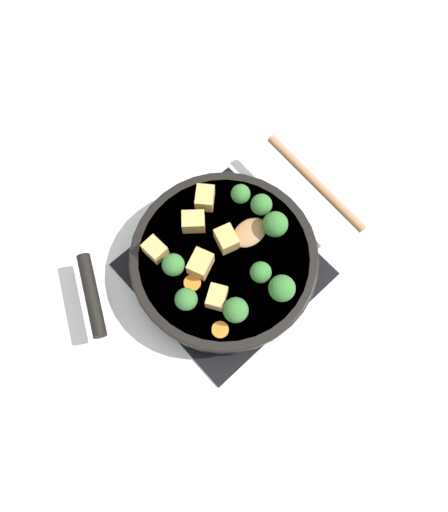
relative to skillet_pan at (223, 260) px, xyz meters
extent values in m
plane|color=silver|center=(0.00, 0.00, -0.06)|extent=(2.40, 2.40, 0.00)
cube|color=black|center=(0.00, 0.00, -0.05)|extent=(0.31, 0.31, 0.01)
torus|color=black|center=(0.00, 0.00, -0.04)|extent=(0.24, 0.24, 0.01)
cube|color=black|center=(0.00, 0.00, -0.04)|extent=(0.01, 0.23, 0.01)
cube|color=black|center=(0.00, 0.00, -0.04)|extent=(0.23, 0.01, 0.01)
cylinder|color=black|center=(0.00, 0.00, 0.00)|extent=(0.33, 0.33, 0.05)
cylinder|color=brown|center=(0.00, 0.00, 0.00)|extent=(0.30, 0.30, 0.04)
torus|color=black|center=(0.00, 0.00, 0.02)|extent=(0.34, 0.34, 0.01)
cylinder|color=black|center=(0.21, -0.11, 0.01)|extent=(0.09, 0.15, 0.02)
ellipsoid|color=#A87A4C|center=(-0.06, 0.00, 0.03)|extent=(0.07, 0.05, 0.01)
cylinder|color=#A87A4C|center=(-0.22, 0.01, 0.03)|extent=(0.03, 0.25, 0.02)
cube|color=tan|center=(0.06, 0.05, 0.04)|extent=(0.05, 0.05, 0.03)
cube|color=tan|center=(-0.05, -0.10, 0.04)|extent=(0.05, 0.05, 0.03)
cube|color=tan|center=(0.00, -0.08, 0.04)|extent=(0.05, 0.05, 0.03)
cube|color=tan|center=(0.08, -0.08, 0.04)|extent=(0.03, 0.04, 0.03)
cube|color=tan|center=(-0.02, -0.02, 0.04)|extent=(0.04, 0.05, 0.03)
cube|color=tan|center=(0.04, -0.01, 0.04)|extent=(0.05, 0.05, 0.03)
cylinder|color=#709956|center=(0.10, 0.02, 0.03)|extent=(0.01, 0.01, 0.01)
sphere|color=#387533|center=(0.10, 0.02, 0.05)|extent=(0.04, 0.04, 0.04)
cylinder|color=#709956|center=(0.05, 0.09, 0.03)|extent=(0.01, 0.01, 0.01)
sphere|color=#387533|center=(0.05, 0.09, 0.05)|extent=(0.04, 0.04, 0.04)
cylinder|color=#709956|center=(-0.02, 0.07, 0.03)|extent=(0.01, 0.01, 0.01)
sphere|color=#387533|center=(-0.02, 0.07, 0.05)|extent=(0.04, 0.04, 0.04)
cylinder|color=#709956|center=(-0.11, -0.02, 0.03)|extent=(0.01, 0.01, 0.01)
sphere|color=#387533|center=(-0.11, -0.02, 0.05)|extent=(0.04, 0.04, 0.04)
cylinder|color=#709956|center=(-0.10, 0.03, 0.03)|extent=(0.01, 0.01, 0.01)
sphere|color=#387533|center=(-0.10, 0.03, 0.05)|extent=(0.05, 0.05, 0.05)
cylinder|color=#709956|center=(0.08, -0.04, 0.03)|extent=(0.01, 0.01, 0.01)
sphere|color=#387533|center=(0.08, -0.04, 0.05)|extent=(0.04, 0.04, 0.04)
cylinder|color=#709956|center=(-0.03, 0.12, 0.03)|extent=(0.01, 0.01, 0.01)
sphere|color=#387533|center=(-0.03, 0.12, 0.05)|extent=(0.05, 0.05, 0.05)
cylinder|color=#709956|center=(-0.10, -0.06, 0.03)|extent=(0.01, 0.01, 0.01)
sphere|color=#387533|center=(-0.10, -0.06, 0.05)|extent=(0.04, 0.04, 0.04)
cylinder|color=orange|center=(0.07, 0.00, 0.02)|extent=(0.03, 0.03, 0.01)
cylinder|color=orange|center=(0.09, 0.09, 0.02)|extent=(0.03, 0.03, 0.01)
camera|label=1|loc=(0.20, 0.22, 0.85)|focal=35.00mm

